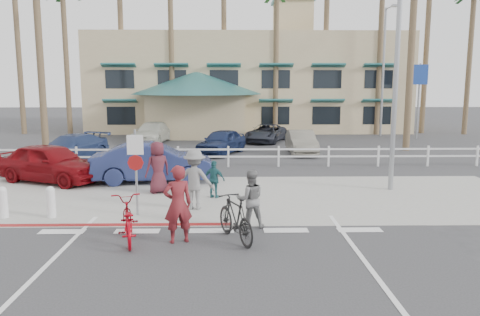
{
  "coord_description": "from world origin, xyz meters",
  "views": [
    {
      "loc": [
        0.53,
        -11.52,
        3.91
      ],
      "look_at": [
        0.82,
        3.75,
        1.5
      ],
      "focal_mm": 35.0,
      "sensor_mm": 36.0,
      "label": 1
    }
  ],
  "objects_px": {
    "bike_red": "(127,220)",
    "car_white_sedan": "(153,163)",
    "bike_black": "(235,218)",
    "car_red_compact": "(51,163)",
    "sign_post": "(136,168)"
  },
  "relations": [
    {
      "from": "bike_black",
      "to": "car_white_sedan",
      "type": "relative_size",
      "value": 0.41
    },
    {
      "from": "bike_red",
      "to": "car_white_sedan",
      "type": "xyz_separation_m",
      "value": [
        -0.53,
        7.27,
        0.25
      ]
    },
    {
      "from": "bike_red",
      "to": "bike_black",
      "type": "bearing_deg",
      "value": 165.16
    },
    {
      "from": "sign_post",
      "to": "car_red_compact",
      "type": "xyz_separation_m",
      "value": [
        -4.45,
        4.97,
        -0.66
      ]
    },
    {
      "from": "bike_black",
      "to": "car_white_sedan",
      "type": "distance_m",
      "value": 7.97
    },
    {
      "from": "bike_red",
      "to": "car_white_sedan",
      "type": "relative_size",
      "value": 0.43
    },
    {
      "from": "car_red_compact",
      "to": "car_white_sedan",
      "type": "bearing_deg",
      "value": -66.51
    },
    {
      "from": "sign_post",
      "to": "bike_black",
      "type": "xyz_separation_m",
      "value": [
        2.93,
        -2.38,
        -0.86
      ]
    },
    {
      "from": "bike_red",
      "to": "bike_black",
      "type": "distance_m",
      "value": 2.71
    },
    {
      "from": "bike_black",
      "to": "bike_red",
      "type": "bearing_deg",
      "value": -24.58
    },
    {
      "from": "bike_black",
      "to": "car_red_compact",
      "type": "bearing_deg",
      "value": -69.17
    },
    {
      "from": "car_white_sedan",
      "to": "car_red_compact",
      "type": "bearing_deg",
      "value": 83.22
    },
    {
      "from": "sign_post",
      "to": "car_white_sedan",
      "type": "xyz_separation_m",
      "value": [
        -0.31,
        4.9,
        -0.65
      ]
    },
    {
      "from": "sign_post",
      "to": "car_red_compact",
      "type": "relative_size",
      "value": 0.63
    },
    {
      "from": "sign_post",
      "to": "car_red_compact",
      "type": "bearing_deg",
      "value": 131.81
    }
  ]
}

